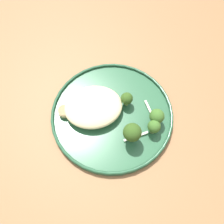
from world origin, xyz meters
TOP-DOWN VIEW (x-y plane):
  - ground at (0.00, 0.00)m, footprint 6.00×6.00m
  - wooden_dining_table at (0.00, 0.00)m, footprint 1.40×1.00m
  - dinner_plate at (-0.04, -0.03)m, footprint 0.29×0.29m
  - noodle_bed at (0.00, -0.05)m, footprint 0.14×0.11m
  - seared_scallop_right_edge at (0.00, -0.05)m, footprint 0.02×0.02m
  - seared_scallop_left_edge at (-0.01, -0.02)m, footprint 0.03×0.03m
  - seared_scallop_half_hidden at (0.04, -0.05)m, footprint 0.03×0.03m
  - seared_scallop_tiny_bay at (0.03, -0.06)m, footprint 0.02×0.02m
  - seared_scallop_on_noodles at (0.02, -0.02)m, footprint 0.03×0.03m
  - seared_scallop_front_small at (0.07, -0.05)m, footprint 0.03×0.03m
  - broccoli_floret_front_edge at (-0.07, 0.03)m, footprint 0.04×0.04m
  - broccoli_floret_rear_charred at (-0.14, -0.00)m, footprint 0.03×0.03m
  - broccoli_floret_right_tilted at (-0.08, -0.06)m, footprint 0.03×0.03m
  - broccoli_floret_center_pile at (-0.13, 0.02)m, footprint 0.03×0.03m
  - onion_sliver_short_strip at (-0.13, -0.03)m, footprint 0.01×0.05m
  - onion_sliver_curled_piece at (-0.09, 0.03)m, footprint 0.06×0.02m

SIDE VIEW (x-z plane):
  - ground at x=0.00m, z-range 0.00..0.00m
  - wooden_dining_table at x=0.00m, z-range 0.29..1.03m
  - dinner_plate at x=-0.04m, z-range 0.74..0.76m
  - onion_sliver_short_strip at x=-0.13m, z-range 0.75..0.76m
  - onion_sliver_curled_piece at x=-0.09m, z-range 0.75..0.76m
  - seared_scallop_half_hidden at x=0.04m, z-range 0.75..0.77m
  - seared_scallop_tiny_bay at x=0.03m, z-range 0.75..0.77m
  - seared_scallop_front_small at x=0.07m, z-range 0.75..0.77m
  - seared_scallop_on_noodles at x=0.02m, z-range 0.75..0.77m
  - seared_scallop_left_edge at x=-0.01m, z-range 0.75..0.77m
  - seared_scallop_right_edge at x=0.00m, z-range 0.75..0.77m
  - noodle_bed at x=0.00m, z-range 0.75..0.79m
  - broccoli_floret_center_pile at x=-0.13m, z-range 0.75..0.79m
  - broccoli_floret_right_tilted at x=-0.08m, z-range 0.75..0.80m
  - broccoli_floret_rear_charred at x=-0.14m, z-range 0.76..0.80m
  - broccoli_floret_front_edge at x=-0.07m, z-range 0.76..0.82m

